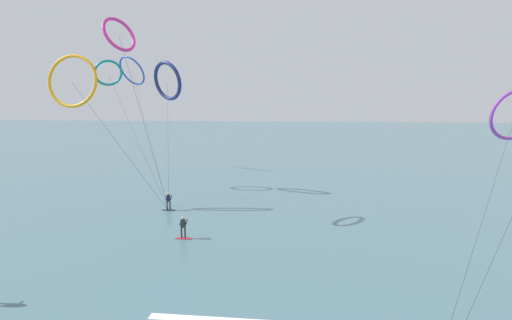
# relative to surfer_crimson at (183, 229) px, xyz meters

# --- Properties ---
(sea_water) EXTENTS (400.00, 200.00, 0.08)m
(sea_water) POSITION_rel_surfer_crimson_xyz_m (5.36, 85.69, -0.78)
(sea_water) COLOR #476B75
(sea_water) RESTS_ON ground
(surfer_crimson) EXTENTS (1.40, 0.58, 1.70)m
(surfer_crimson) POSITION_rel_surfer_crimson_xyz_m (0.00, 0.00, 0.00)
(surfer_crimson) COLOR red
(surfer_crimson) RESTS_ON ground
(surfer_charcoal) EXTENTS (1.40, 0.61, 1.70)m
(surfer_charcoal) POSITION_rel_surfer_crimson_xyz_m (-3.72, 7.16, 0.00)
(surfer_charcoal) COLOR black
(surfer_charcoal) RESTS_ON ground
(kite_teal) EXTENTS (11.91, 10.81, 15.03)m
(kite_teal) POSITION_rel_surfer_crimson_xyz_m (-13.79, 16.26, 12.68)
(kite_teal) COLOR teal
(kite_teal) RESTS_ON ground
(kite_amber) EXTENTS (11.46, 1.21, 14.58)m
(kite_amber) POSITION_rel_surfer_crimson_xyz_m (-12.65, 7.33, 11.26)
(kite_amber) COLOR orange
(kite_amber) RESTS_ON ground
(kite_cobalt) EXTENTS (15.98, 24.52, 17.00)m
(kite_cobalt) POSITION_rel_surfer_crimson_xyz_m (-16.96, 29.40, 14.04)
(kite_cobalt) COLOR #2647B7
(kite_cobalt) RESTS_ON ground
(kite_navy) EXTENTS (5.08, 10.31, 14.77)m
(kite_navy) POSITION_rel_surfer_crimson_xyz_m (-6.53, 15.71, 11.71)
(kite_navy) COLOR navy
(kite_navy) RESTS_ON ground
(kite_magenta) EXTENTS (4.15, 4.20, 17.14)m
(kite_magenta) POSITION_rel_surfer_crimson_xyz_m (-6.51, 4.67, 14.82)
(kite_magenta) COLOR #CC288E
(kite_magenta) RESTS_ON ground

